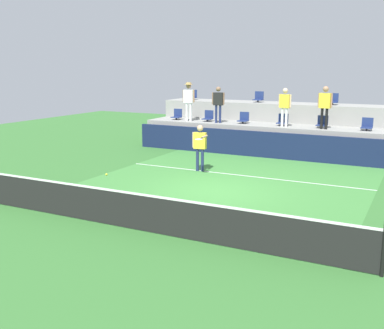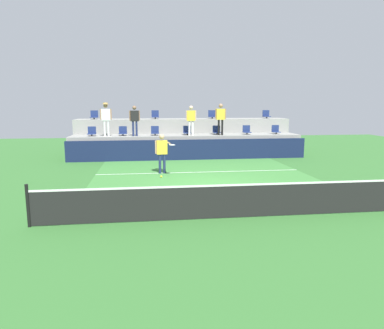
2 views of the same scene
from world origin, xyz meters
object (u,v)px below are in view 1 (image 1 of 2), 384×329
Objects in this scene: stadium_chair_lower_mid_left at (244,119)px; spectator_leaning_on_rail at (218,101)px; spectator_in_grey at (285,104)px; stadium_chair_lower_far_left at (177,115)px; stadium_chair_lower_mid_right at (322,123)px; spectator_in_white at (325,103)px; tennis_player at (200,143)px; stadium_chair_lower_right at (367,125)px; stadium_chair_upper_far_left at (192,96)px; stadium_chair_upper_right at (333,100)px; tennis_ball at (107,174)px; stadium_chair_lower_left at (208,117)px; stadium_chair_upper_left at (259,98)px; stadium_chair_lower_center at (283,121)px; spectator_with_hat at (189,97)px.

spectator_leaning_on_rail is (-1.11, -0.38, 0.78)m from stadium_chair_lower_mid_left.
spectator_in_grey reaches higher than stadium_chair_lower_mid_left.
stadium_chair_lower_mid_right is (7.03, 0.00, 0.00)m from stadium_chair_lower_far_left.
tennis_player is at bearing -127.93° from spectator_in_white.
stadium_chair_lower_right is 1.00× the size of stadium_chair_upper_far_left.
stadium_chair_lower_mid_left is at bearing 0.00° from stadium_chair_lower_far_left.
stadium_chair_lower_right is 1.00× the size of stadium_chair_upper_right.
stadium_chair_lower_far_left is 10.65m from tennis_ball.
stadium_chair_lower_left is 1.00× the size of stadium_chair_upper_far_left.
tennis_player is (0.17, -4.89, -0.41)m from stadium_chair_lower_mid_left.
stadium_chair_lower_far_left is 0.31× the size of spectator_leaning_on_rail.
stadium_chair_upper_far_left is at bearing 92.70° from stadium_chair_lower_far_left.
tennis_ball is (-3.71, -11.88, -1.38)m from stadium_chair_upper_right.
tennis_ball is (-0.10, -10.08, -0.53)m from stadium_chair_lower_mid_left.
spectator_leaning_on_rail reaches higher than stadium_chair_upper_right.
tennis_ball is (3.46, -11.88, -1.38)m from stadium_chair_upper_far_left.
stadium_chair_upper_right is at bearing 0.00° from stadium_chair_upper_left.
stadium_chair_upper_right is at bearing 24.86° from spectator_leaning_on_rail.
spectator_in_white is at bearing -70.30° from stadium_chair_lower_mid_right.
stadium_chair_upper_left is at bearing 180.00° from stadium_chair_upper_right.
tennis_player is 0.97× the size of spectator_in_white.
spectator_in_grey is 10.01m from tennis_ball.
stadium_chair_upper_far_left is at bearing 165.80° from stadium_chair_lower_mid_right.
spectator_in_grey is (2.01, -0.38, 0.78)m from stadium_chair_lower_mid_left.
tennis_ball is at bearing -100.84° from stadium_chair_lower_center.
stadium_chair_lower_mid_left is 2.19m from spectator_in_grey.
stadium_chair_lower_center reaches higher than tennis_player.
stadium_chair_lower_right is at bearing 0.00° from stadium_chair_lower_mid_right.
stadium_chair_lower_mid_right is 1.00× the size of stadium_chair_upper_right.
spectator_leaning_on_rail is (2.46, -2.18, -0.07)m from stadium_chair_upper_far_left.
spectator_in_grey is at bearing -65.82° from stadium_chair_lower_center.
tennis_player is at bearing -53.28° from stadium_chair_lower_far_left.
stadium_chair_upper_far_left and stadium_chair_upper_left have the same top height.
stadium_chair_lower_mid_left is at bearing 169.16° from spectator_in_grey.
stadium_chair_lower_left is at bearing 150.58° from spectator_leaning_on_rail.
stadium_chair_upper_left reaches higher than stadium_chair_lower_right.
spectator_leaning_on_rail is at bearing -0.00° from spectator_with_hat.
tennis_player is 5.86m from spectator_in_white.
spectator_in_white reaches higher than spectator_in_grey.
stadium_chair_lower_mid_left is 2.82m from spectator_with_hat.
stadium_chair_lower_mid_left is at bearing 89.44° from tennis_ball.
spectator_with_hat reaches higher than spectator_in_grey.
tennis_player is (3.65, -4.89, -0.41)m from stadium_chair_lower_far_left.
stadium_chair_upper_right reaches higher than stadium_chair_lower_right.
stadium_chair_upper_far_left is at bearing 158.58° from spectator_in_grey.
stadium_chair_upper_left is at bearing 161.13° from stadium_chair_lower_right.
spectator_with_hat reaches higher than stadium_chair_lower_far_left.
stadium_chair_lower_center is 5.18m from tennis_player.
spectator_in_grey is (-1.60, -2.18, -0.07)m from stadium_chair_upper_right.
stadium_chair_upper_left is (-5.27, 1.80, 0.85)m from stadium_chair_lower_right.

